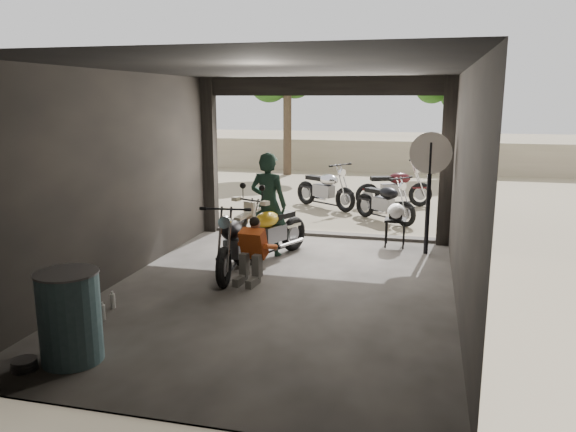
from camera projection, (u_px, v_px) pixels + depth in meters
The scene contains 16 objects.
ground at pixel (279, 292), 8.24m from camera, with size 80.00×80.00×0.00m, color #7A6D56.
garage at pixel (288, 200), 8.50m from camera, with size 7.00×7.13×3.20m.
boundary_wall at pixel (373, 156), 21.41m from camera, with size 18.00×0.30×1.20m, color gray.
tree_left at pixel (287, 64), 19.99m from camera, with size 2.20×2.20×5.60m.
tree_right at pixel (454, 76), 20.13m from camera, with size 2.20×2.20×5.00m.
main_bike at pixel (271, 227), 9.85m from camera, with size 0.72×1.74×1.16m, color #EEE8C9, non-canonical shape.
left_bike at pixel (234, 238), 9.01m from camera, with size 0.73×1.76×1.19m, color black, non-canonical shape.
outside_bike_a at pixel (325, 185), 14.38m from camera, with size 0.73×1.76×1.19m, color black, non-canonical shape.
outside_bike_b at pixel (395, 184), 14.51m from camera, with size 0.73×1.78×1.20m, color #3E0E12, non-canonical shape.
outside_bike_c at pixel (385, 199), 12.82m from camera, with size 0.66×1.60×1.08m, color black, non-canonical shape.
rider at pixel (268, 205), 9.99m from camera, with size 0.68×0.45×1.87m, color black.
mechanic at pixel (251, 252), 8.56m from camera, with size 0.50×0.68×0.98m, color #BB4C19, non-canonical shape.
stool at pixel (395, 223), 10.64m from camera, with size 0.40×0.40×0.55m.
helmet at pixel (396, 212), 10.53m from camera, with size 0.33×0.35×0.31m, color white.
oil_drum at pixel (70, 318), 5.97m from camera, with size 0.65×0.65×1.01m, color #3F626A.
sign_post at pixel (430, 174), 9.93m from camera, with size 0.74×0.08×2.22m.
Camera 1 is at (2.03, -7.57, 2.81)m, focal length 35.00 mm.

